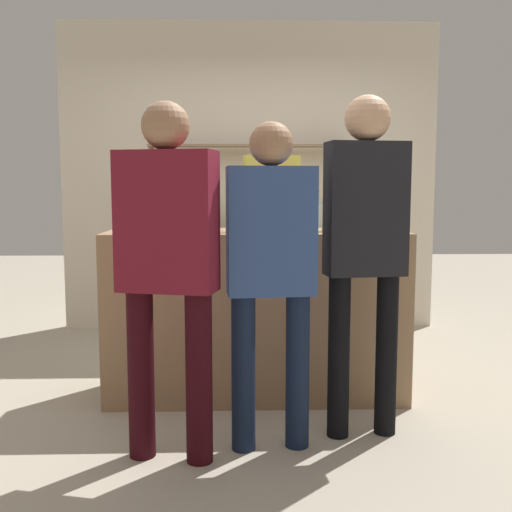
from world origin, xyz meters
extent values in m
plane|color=#B2A893|center=(0.00, 0.00, 0.00)|extent=(16.00, 16.00, 0.00)
cube|color=#997551|center=(0.00, 0.00, 0.52)|extent=(1.84, 0.59, 1.04)
cube|color=beige|center=(0.00, 1.89, 1.40)|extent=(3.44, 0.12, 2.80)
cylinder|color=#897056|center=(-0.88, 1.71, 0.85)|extent=(0.05, 0.05, 1.69)
cylinder|color=#897056|center=(0.88, 1.71, 0.85)|extent=(0.05, 0.05, 1.69)
cube|color=#897056|center=(0.00, 1.71, 1.68)|extent=(1.81, 0.18, 0.02)
cube|color=#897056|center=(0.00, 1.71, 0.93)|extent=(1.81, 0.18, 0.02)
cylinder|color=silver|center=(-0.62, 1.71, 1.03)|extent=(0.08, 0.08, 0.18)
cone|color=silver|center=(-0.62, 1.71, 1.14)|extent=(0.08, 0.08, 0.03)
cylinder|color=silver|center=(-0.62, 1.71, 1.20)|extent=(0.03, 0.03, 0.08)
cylinder|color=#232328|center=(-0.62, 1.71, 1.25)|extent=(0.03, 0.03, 0.01)
cylinder|color=silver|center=(-0.31, 1.71, 1.04)|extent=(0.08, 0.08, 0.20)
cone|color=silver|center=(-0.31, 1.71, 1.16)|extent=(0.08, 0.08, 0.03)
cylinder|color=silver|center=(-0.31, 1.71, 1.21)|extent=(0.03, 0.03, 0.07)
cylinder|color=maroon|center=(-0.31, 1.71, 1.25)|extent=(0.03, 0.03, 0.01)
cylinder|color=#0F1956|center=(0.00, 1.71, 1.04)|extent=(0.06, 0.06, 0.19)
cone|color=#0F1956|center=(0.00, 1.71, 1.14)|extent=(0.06, 0.06, 0.03)
cylinder|color=#0F1956|center=(0.00, 1.71, 1.20)|extent=(0.02, 0.02, 0.08)
cylinder|color=black|center=(0.00, 1.71, 1.25)|extent=(0.03, 0.03, 0.01)
cylinder|color=black|center=(0.31, 1.71, 1.04)|extent=(0.08, 0.08, 0.20)
cone|color=black|center=(0.31, 1.71, 1.16)|extent=(0.08, 0.08, 0.04)
cylinder|color=black|center=(0.31, 1.71, 1.21)|extent=(0.03, 0.03, 0.07)
cylinder|color=gold|center=(0.31, 1.71, 1.25)|extent=(0.03, 0.03, 0.01)
cylinder|color=silver|center=(0.62, 1.71, 1.05)|extent=(0.08, 0.08, 0.21)
cone|color=silver|center=(0.62, 1.71, 1.17)|extent=(0.08, 0.08, 0.03)
cylinder|color=silver|center=(0.62, 1.71, 1.23)|extent=(0.03, 0.03, 0.09)
cylinder|color=gold|center=(0.62, 1.71, 1.28)|extent=(0.03, 0.03, 0.01)
cylinder|color=silver|center=(0.45, -0.03, 1.14)|extent=(0.09, 0.09, 0.20)
cone|color=silver|center=(0.45, -0.03, 1.26)|extent=(0.09, 0.09, 0.04)
cylinder|color=silver|center=(0.45, -0.03, 1.33)|extent=(0.03, 0.03, 0.10)
cylinder|color=#232328|center=(0.45, -0.03, 1.38)|extent=(0.04, 0.04, 0.01)
cylinder|color=black|center=(0.03, -0.03, 1.15)|extent=(0.09, 0.09, 0.21)
cone|color=black|center=(0.03, -0.03, 1.27)|extent=(0.09, 0.09, 0.04)
cylinder|color=black|center=(0.03, -0.03, 1.33)|extent=(0.03, 0.03, 0.07)
cylinder|color=black|center=(0.03, -0.03, 1.37)|extent=(0.04, 0.04, 0.01)
cylinder|color=black|center=(-0.09, -0.06, 1.14)|extent=(0.09, 0.09, 0.19)
cone|color=black|center=(-0.09, -0.06, 1.26)|extent=(0.09, 0.09, 0.04)
cylinder|color=black|center=(-0.09, -0.06, 1.31)|extent=(0.03, 0.03, 0.07)
cylinder|color=gold|center=(-0.09, -0.06, 1.36)|extent=(0.04, 0.04, 0.01)
cylinder|color=brown|center=(-0.28, 0.15, 1.14)|extent=(0.07, 0.07, 0.20)
cone|color=brown|center=(-0.28, 0.15, 1.26)|extent=(0.07, 0.07, 0.03)
cylinder|color=brown|center=(-0.28, 0.15, 1.32)|extent=(0.03, 0.03, 0.07)
cylinder|color=gold|center=(-0.28, 0.15, 1.36)|extent=(0.03, 0.03, 0.01)
cylinder|color=black|center=(-0.35, -0.06, 1.14)|extent=(0.08, 0.08, 0.20)
cone|color=black|center=(-0.35, -0.06, 1.26)|extent=(0.08, 0.08, 0.03)
cylinder|color=black|center=(-0.35, -0.06, 1.33)|extent=(0.03, 0.03, 0.10)
cylinder|color=maroon|center=(-0.35, -0.06, 1.38)|extent=(0.03, 0.03, 0.01)
cylinder|color=silver|center=(0.20, -0.14, 1.05)|extent=(0.06, 0.06, 0.00)
cylinder|color=silver|center=(0.20, -0.14, 1.09)|extent=(0.01, 0.01, 0.08)
cone|color=silver|center=(0.20, -0.14, 1.16)|extent=(0.07, 0.07, 0.08)
cylinder|color=black|center=(-0.30, -0.94, 0.41)|extent=(0.13, 0.13, 0.83)
cylinder|color=black|center=(-0.58, -0.87, 0.41)|extent=(0.13, 0.13, 0.83)
cube|color=maroon|center=(-0.44, -0.91, 1.15)|extent=(0.49, 0.30, 0.65)
sphere|color=#936B4C|center=(-0.44, -0.91, 1.59)|extent=(0.22, 0.22, 0.22)
cylinder|color=black|center=(0.67, -0.64, 0.43)|extent=(0.11, 0.11, 0.86)
cylinder|color=black|center=(0.41, -0.67, 0.43)|extent=(0.11, 0.11, 0.86)
cube|color=black|center=(0.54, -0.65, 1.20)|extent=(0.43, 0.22, 0.68)
sphere|color=tan|center=(0.54, -0.65, 1.66)|extent=(0.23, 0.23, 0.23)
cylinder|color=brown|center=(0.01, 0.86, 0.43)|extent=(0.12, 0.12, 0.87)
cylinder|color=brown|center=(0.28, 0.89, 0.43)|extent=(0.12, 0.12, 0.87)
cube|color=#D1C64C|center=(0.14, 0.87, 1.21)|extent=(0.43, 0.23, 0.69)
sphere|color=#936B4C|center=(0.14, 0.87, 1.67)|extent=(0.23, 0.23, 0.23)
cylinder|color=#121C33|center=(0.18, -0.79, 0.39)|extent=(0.12, 0.12, 0.79)
cylinder|color=#121C33|center=(-0.09, -0.81, 0.39)|extent=(0.12, 0.12, 0.79)
cube|color=navy|center=(0.05, -0.80, 1.10)|extent=(0.44, 0.23, 0.62)
sphere|color=#936B4C|center=(0.05, -0.80, 1.52)|extent=(0.21, 0.21, 0.21)
camera|label=1|loc=(-0.12, -3.70, 1.31)|focal=42.00mm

